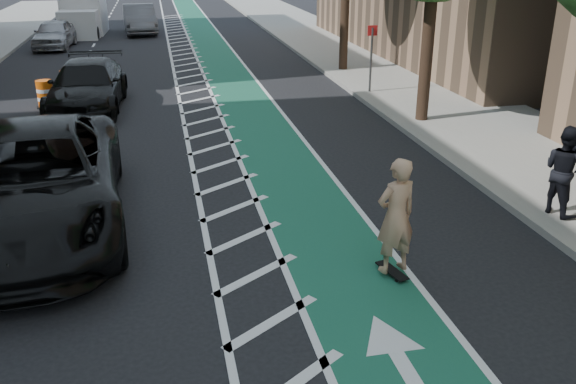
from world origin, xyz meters
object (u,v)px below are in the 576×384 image
object	(u,v)px
suv_near	(32,181)
skateboarder	(396,216)
barrel_a	(54,177)
suv_far	(87,86)

from	to	relation	value
suv_near	skateboarder	bearing A→B (deg)	-30.89
skateboarder	barrel_a	bearing A→B (deg)	-52.53
skateboarder	suv_far	world-z (taller)	skateboarder
skateboarder	barrel_a	xyz separation A→B (m)	(-5.90, 4.70, -0.61)
skateboarder	suv_far	xyz separation A→B (m)	(-5.86, 12.38, -0.28)
suv_near	suv_far	distance (m)	9.28
skateboarder	suv_near	world-z (taller)	skateboarder
skateboarder	suv_near	bearing A→B (deg)	-41.27
suv_far	barrel_a	world-z (taller)	suv_far
skateboarder	barrel_a	size ratio (longest dim) A/B	2.02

